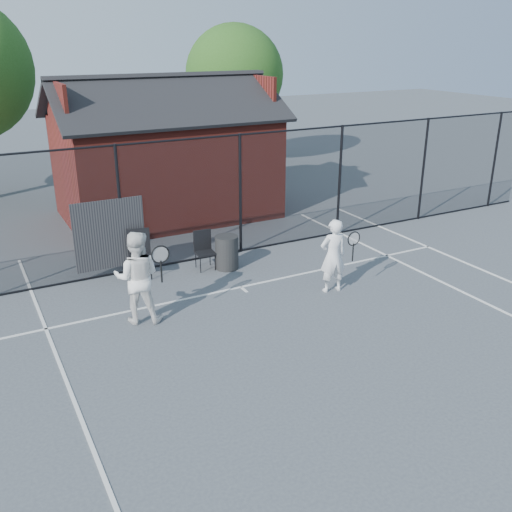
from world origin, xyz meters
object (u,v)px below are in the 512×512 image
player_front (333,256)px  chair_right (205,251)px  clubhouse (166,163)px  waste_bin (227,252)px  player_back (137,277)px  chair_left (140,255)px

player_front → chair_right: bearing=128.2°
clubhouse → waste_bin: (-0.29, -4.85, -1.21)m
clubhouse → chair_right: size_ratio=7.24×
waste_bin → clubhouse: bearing=86.5°
player_back → chair_left: player_back is taller
clubhouse → chair_left: 5.06m
chair_left → waste_bin: bearing=1.0°
clubhouse → player_back: bearing=-114.3°
player_back → chair_right: (2.16, 1.83, -0.46)m
chair_right → waste_bin: size_ratio=1.12×
clubhouse → player_back: 7.14m
clubhouse → player_back: clubhouse is taller
clubhouse → player_front: (1.15, -7.08, -0.79)m
waste_bin → chair_right: bearing=157.0°
player_front → chair_left: 4.34m
chair_right → waste_bin: chair_right is taller
player_back → waste_bin: 3.13m
player_front → waste_bin: 2.69m
chair_right → waste_bin: bearing=-18.8°
player_back → waste_bin: size_ratio=2.26×
clubhouse → player_back: size_ratio=3.58×
player_back → clubhouse: bearing=65.7°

